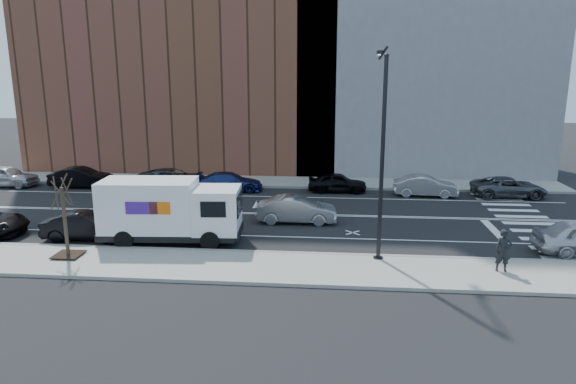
% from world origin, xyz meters
% --- Properties ---
extents(ground, '(120.00, 120.00, 0.00)m').
position_xyz_m(ground, '(0.00, 0.00, 0.00)').
color(ground, black).
rests_on(ground, ground).
extents(sidewalk_near, '(44.00, 3.60, 0.15)m').
position_xyz_m(sidewalk_near, '(0.00, -8.80, 0.07)').
color(sidewalk_near, gray).
rests_on(sidewalk_near, ground).
extents(sidewalk_far, '(44.00, 3.60, 0.15)m').
position_xyz_m(sidewalk_far, '(0.00, 8.80, 0.07)').
color(sidewalk_far, gray).
rests_on(sidewalk_far, ground).
extents(curb_near, '(44.00, 0.25, 0.17)m').
position_xyz_m(curb_near, '(0.00, -7.00, 0.08)').
color(curb_near, gray).
rests_on(curb_near, ground).
extents(curb_far, '(44.00, 0.25, 0.17)m').
position_xyz_m(curb_far, '(0.00, 7.00, 0.08)').
color(curb_far, gray).
rests_on(curb_far, ground).
extents(crosswalk, '(3.00, 14.00, 0.01)m').
position_xyz_m(crosswalk, '(16.00, 0.00, 0.00)').
color(crosswalk, white).
rests_on(crosswalk, ground).
extents(road_markings, '(40.00, 8.60, 0.01)m').
position_xyz_m(road_markings, '(0.00, 0.00, 0.00)').
color(road_markings, white).
rests_on(road_markings, ground).
extents(bldg_brick, '(26.00, 10.00, 22.00)m').
position_xyz_m(bldg_brick, '(-8.00, 15.60, 11.00)').
color(bldg_brick, brown).
rests_on(bldg_brick, ground).
extents(bldg_concrete, '(20.00, 10.00, 26.00)m').
position_xyz_m(bldg_concrete, '(12.00, 15.60, 13.00)').
color(bldg_concrete, slate).
rests_on(bldg_concrete, ground).
extents(streetlight, '(0.44, 4.02, 9.34)m').
position_xyz_m(streetlight, '(7.00, -6.91, 5.08)').
color(streetlight, black).
rests_on(streetlight, ground).
extents(street_tree, '(1.20, 1.20, 3.75)m').
position_xyz_m(street_tree, '(-7.00, -8.40, 1.45)').
color(street_tree, black).
rests_on(street_tree, ground).
extents(fedex_van, '(7.05, 2.82, 3.16)m').
position_xyz_m(fedex_van, '(-3.12, -5.60, 1.66)').
color(fedex_van, black).
rests_on(fedex_van, ground).
extents(far_parked_a, '(4.61, 1.96, 1.55)m').
position_xyz_m(far_parked_a, '(-19.20, 5.75, 0.78)').
color(far_parked_a, '#B6B6BB').
rests_on(far_parked_a, ground).
extents(far_parked_b, '(4.60, 1.83, 1.49)m').
position_xyz_m(far_parked_b, '(-13.49, 5.92, 0.74)').
color(far_parked_b, black).
rests_on(far_parked_b, ground).
extents(far_parked_c, '(5.64, 2.79, 1.54)m').
position_xyz_m(far_parked_c, '(-6.57, 5.65, 0.77)').
color(far_parked_c, '#4A4D52').
rests_on(far_parked_c, ground).
extents(far_parked_d, '(4.81, 2.38, 1.34)m').
position_xyz_m(far_parked_d, '(-2.40, 5.71, 0.67)').
color(far_parked_d, navy).
rests_on(far_parked_d, ground).
extents(far_parked_e, '(4.13, 1.72, 1.40)m').
position_xyz_m(far_parked_e, '(5.22, 6.09, 0.70)').
color(far_parked_e, black).
rests_on(far_parked_e, ground).
extents(far_parked_f, '(4.36, 1.72, 1.41)m').
position_xyz_m(far_parked_f, '(11.20, 5.45, 0.71)').
color(far_parked_f, '#ADAEB2').
rests_on(far_parked_f, ground).
extents(far_parked_g, '(4.97, 2.44, 1.36)m').
position_xyz_m(far_parked_g, '(16.80, 5.66, 0.68)').
color(far_parked_g, '#474A4E').
rests_on(far_parked_g, ground).
extents(driving_sedan, '(4.53, 1.62, 1.49)m').
position_xyz_m(driving_sedan, '(2.89, -1.62, 0.74)').
color(driving_sedan, '#9C9CA0').
rests_on(driving_sedan, ground).
extents(near_parked_rear_a, '(4.35, 1.77, 1.40)m').
position_xyz_m(near_parked_rear_a, '(-7.50, -5.57, 0.70)').
color(near_parked_rear_a, black).
rests_on(near_parked_rear_a, ground).
extents(pedestrian, '(0.68, 0.46, 1.82)m').
position_xyz_m(pedestrian, '(12.03, -8.51, 1.06)').
color(pedestrian, black).
rests_on(pedestrian, sidewalk_near).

